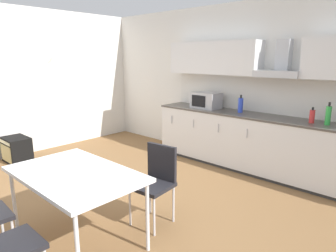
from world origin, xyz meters
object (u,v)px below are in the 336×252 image
at_px(guitar_amp, 17,150).
at_px(pendant_lamp, 66,50).
at_px(microwave, 206,100).
at_px(bottle_red, 312,116).
at_px(chair_far_right, 156,176).
at_px(bottle_blue, 241,105).
at_px(bottle_green, 328,115).
at_px(dining_table, 75,177).

distance_m(guitar_amp, pendant_lamp, 3.38).
relative_size(microwave, guitar_amp, 0.92).
height_order(bottle_red, pendant_lamp, pendant_lamp).
bearing_deg(chair_far_right, bottle_blue, 95.96).
xyz_separation_m(bottle_green, bottle_red, (-0.20, -0.01, -0.04)).
bearing_deg(bottle_blue, guitar_amp, -140.31).
distance_m(bottle_blue, guitar_amp, 3.95).
relative_size(bottle_blue, guitar_amp, 0.56).
bearing_deg(bottle_green, microwave, 179.76).
xyz_separation_m(guitar_amp, pendant_lamp, (2.90, -0.52, 1.65)).
height_order(bottle_blue, dining_table, bottle_blue).
bearing_deg(pendant_lamp, guitar_amp, 169.75).
xyz_separation_m(bottle_green, dining_table, (-1.39, -2.95, -0.37)).
relative_size(bottle_blue, dining_table, 0.21).
height_order(bottle_green, chair_far_right, bottle_green).
height_order(bottle_red, guitar_amp, bottle_red).
height_order(bottle_blue, guitar_amp, bottle_blue).
xyz_separation_m(microwave, chair_far_right, (0.89, -2.15, -0.53)).
height_order(bottle_blue, pendant_lamp, pendant_lamp).
relative_size(bottle_red, guitar_amp, 0.42).
relative_size(bottle_red, pendant_lamp, 0.69).
distance_m(bottle_red, chair_far_right, 2.37).
distance_m(microwave, pendant_lamp, 3.12).
relative_size(bottle_green, dining_table, 0.23).
height_order(bottle_green, dining_table, bottle_green).
xyz_separation_m(microwave, bottle_red, (1.80, -0.02, -0.05)).
relative_size(dining_table, chair_far_right, 1.56).
relative_size(microwave, dining_table, 0.35).
xyz_separation_m(bottle_blue, pendant_lamp, (-0.07, -2.99, 0.82)).
xyz_separation_m(bottle_red, guitar_amp, (-4.10, -2.41, -0.80)).
height_order(microwave, dining_table, microwave).
bearing_deg(pendant_lamp, chair_far_right, 69.84).
bearing_deg(chair_far_right, bottle_red, 67.09).
xyz_separation_m(dining_table, guitar_amp, (-2.90, 0.52, -0.47)).
height_order(dining_table, guitar_amp, dining_table).
bearing_deg(bottle_green, guitar_amp, -150.55).
xyz_separation_m(microwave, guitar_amp, (-2.30, -2.43, -0.84)).
relative_size(microwave, pendant_lamp, 1.50).
bearing_deg(guitar_amp, bottle_red, 30.48).
bearing_deg(bottle_blue, bottle_green, -1.70).
bearing_deg(dining_table, chair_far_right, 69.84).
bearing_deg(dining_table, bottle_blue, 88.70).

